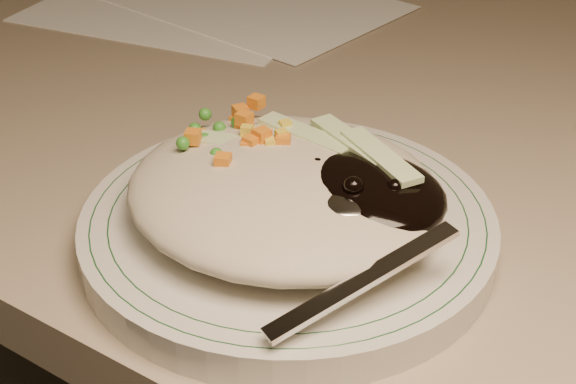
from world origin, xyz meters
The scene contains 5 objects.
desk centered at (0.00, 1.38, 0.54)m, with size 1.40×0.70×0.74m.
plate centered at (-0.10, 1.17, 0.75)m, with size 0.25×0.25×0.02m, color beige.
plate_rim centered at (-0.10, 1.17, 0.76)m, with size 0.24×0.24×0.00m.
meal centered at (-0.10, 1.17, 0.78)m, with size 0.21×0.19×0.05m.
papers centered at (-0.41, 1.49, 0.74)m, with size 0.38×0.31×0.00m.
Camera 1 is at (0.12, 0.83, 1.03)m, focal length 50.00 mm.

